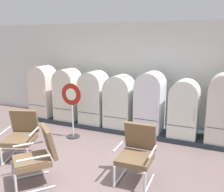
{
  "coord_description": "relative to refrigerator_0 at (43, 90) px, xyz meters",
  "views": [
    {
      "loc": [
        2.51,
        -3.13,
        2.42
      ],
      "look_at": [
        -0.14,
        2.75,
        0.96
      ],
      "focal_mm": 40.87,
      "sensor_mm": 36.0,
      "label": 1
    }
  ],
  "objects": [
    {
      "name": "armchair_right",
      "position": [
        3.72,
        -2.13,
        -0.39
      ],
      "size": [
        0.65,
        0.72,
        0.98
      ],
      "color": "silver",
      "rests_on": "ground"
    },
    {
      "name": "armchair_left",
      "position": [
        1.3,
        -2.31,
        -0.39
      ],
      "size": [
        0.79,
        0.86,
        0.98
      ],
      "color": "silver",
      "rests_on": "ground"
    },
    {
      "name": "refrigerator_1",
      "position": [
        0.88,
        0.01,
        -0.02
      ],
      "size": [
        0.65,
        0.65,
        1.47
      ],
      "color": "silver",
      "rests_on": "display_plinth"
    },
    {
      "name": "refrigerator_5",
      "position": [
        4.16,
        -0.01,
        -0.08
      ],
      "size": [
        0.66,
        0.61,
        1.37
      ],
      "color": "white",
      "rests_on": "display_plinth"
    },
    {
      "name": "refrigerator_0",
      "position": [
        0.0,
        0.0,
        0.0
      ],
      "size": [
        0.67,
        0.63,
        1.51
      ],
      "color": "silver",
      "rests_on": "display_plinth"
    },
    {
      "name": "refrigerator_2",
      "position": [
        1.72,
        0.03,
        -0.04
      ],
      "size": [
        0.67,
        0.7,
        1.44
      ],
      "color": "silver",
      "rests_on": "display_plinth"
    },
    {
      "name": "refrigerator_6",
      "position": [
        4.99,
        0.02,
        0.03
      ],
      "size": [
        0.63,
        0.68,
        1.56
      ],
      "color": "silver",
      "rests_on": "display_plinth"
    },
    {
      "name": "refrigerator_4",
      "position": [
        3.31,
        0.04,
        -0.0
      ],
      "size": [
        0.66,
        0.72,
        1.51
      ],
      "color": "white",
      "rests_on": "display_plinth"
    },
    {
      "name": "display_plinth",
      "position": [
        2.49,
        0.13,
        -0.86
      ],
      "size": [
        6.34,
        0.95,
        0.11
      ],
      "primitive_type": "cube",
      "color": "#252D37",
      "rests_on": "ground"
    },
    {
      "name": "back_wall",
      "position": [
        2.49,
        0.77,
        0.53
      ],
      "size": [
        11.76,
        0.12,
        2.86
      ],
      "color": "silver",
      "rests_on": "ground"
    },
    {
      "name": "sign_stand",
      "position": [
        1.64,
        -0.95,
        -0.2
      ],
      "size": [
        0.53,
        0.32,
        1.37
      ],
      "color": "#2D2D30",
      "rests_on": "ground"
    },
    {
      "name": "ground",
      "position": [
        2.49,
        -2.89,
        -0.94
      ],
      "size": [
        12.0,
        10.0,
        0.05
      ],
      "primitive_type": "cube",
      "color": "#725E5D"
    },
    {
      "name": "refrigerator_3",
      "position": [
        2.49,
        0.0,
        -0.08
      ],
      "size": [
        0.71,
        0.63,
        1.38
      ],
      "color": "silver",
      "rests_on": "display_plinth"
    },
    {
      "name": "armchair_center",
      "position": [
        2.24,
        -2.94,
        -0.39
      ],
      "size": [
        0.88,
        0.9,
        0.98
      ],
      "color": "silver",
      "rests_on": "ground"
    }
  ]
}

